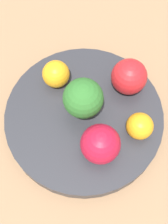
{
  "coord_description": "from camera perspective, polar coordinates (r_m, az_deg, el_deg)",
  "views": [
    {
      "loc": [
        -0.04,
        -0.2,
        0.52
      ],
      "look_at": [
        0.0,
        0.0,
        0.06
      ],
      "focal_mm": 50.0,
      "sensor_mm": 36.0,
      "label": 1
    }
  ],
  "objects": [
    {
      "name": "ground_plane",
      "position": [
        0.56,
        0.0,
        -2.42
      ],
      "size": [
        6.0,
        6.0,
        0.0
      ],
      "primitive_type": "plane",
      "color": "gray"
    },
    {
      "name": "table_surface",
      "position": [
        0.55,
        0.0,
        -2.03
      ],
      "size": [
        1.2,
        1.2,
        0.02
      ],
      "color": "#936D4C",
      "rests_on": "ground_plane"
    },
    {
      "name": "bowl",
      "position": [
        0.53,
        0.0,
        -1.06
      ],
      "size": [
        0.26,
        0.26,
        0.03
      ],
      "color": "#2D2D33",
      "rests_on": "table_surface"
    },
    {
      "name": "broccoli",
      "position": [
        0.48,
        0.03,
        2.47
      ],
      "size": [
        0.06,
        0.06,
        0.08
      ],
      "color": "#99C17A",
      "rests_on": "bowl"
    },
    {
      "name": "apple_red",
      "position": [
        0.47,
        3.02,
        -5.85
      ],
      "size": [
        0.06,
        0.06,
        0.06
      ],
      "color": "#B7142D",
      "rests_on": "bowl"
    },
    {
      "name": "apple_green",
      "position": [
        0.52,
        8.24,
        6.41
      ],
      "size": [
        0.06,
        0.06,
        0.06
      ],
      "color": "red",
      "rests_on": "bowl"
    },
    {
      "name": "orange_front",
      "position": [
        0.53,
        -5.15,
        6.94
      ],
      "size": [
        0.05,
        0.05,
        0.05
      ],
      "color": "orange",
      "rests_on": "bowl"
    },
    {
      "name": "orange_back",
      "position": [
        0.49,
        10.16,
        -2.55
      ],
      "size": [
        0.04,
        0.04,
        0.04
      ],
      "color": "orange",
      "rests_on": "bowl"
    }
  ]
}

